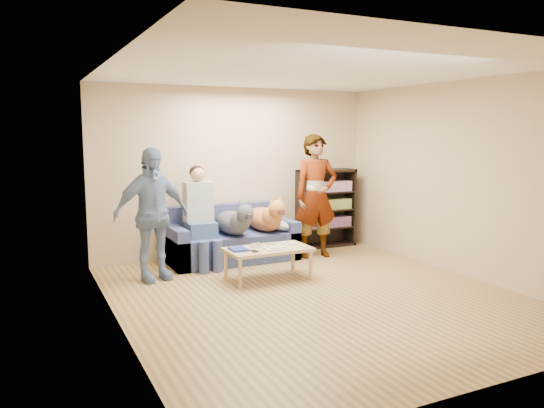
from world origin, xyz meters
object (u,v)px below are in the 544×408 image
person_standing_right (316,196)px  notebook_blue (238,249)px  person_standing_left (152,214)px  coffee_table (268,251)px  camera_silver (256,245)px  bookshelf (326,206)px  sofa (231,242)px  dog_gray (235,221)px  person_seated (200,213)px  dog_tan (266,218)px

person_standing_right → notebook_blue: person_standing_right is taller
person_standing_left → person_standing_right: bearing=-7.4°
person_standing_left → coffee_table: person_standing_left is taller
person_standing_right → camera_silver: (-1.33, -0.72, -0.50)m
notebook_blue → bookshelf: bearing=32.6°
person_standing_right → camera_silver: bearing=-145.0°
bookshelf → sofa: bearing=-172.6°
person_standing_left → dog_gray: (1.28, 0.34, -0.24)m
sofa → dog_gray: bearing=-96.8°
person_seated → dog_tan: 1.03m
notebook_blue → bookshelf: bookshelf is taller
notebook_blue → dog_gray: bearing=70.8°
sofa → person_seated: bearing=-166.2°
camera_silver → sofa: size_ratio=0.06×
person_standing_right → sofa: person_standing_right is taller
dog_tan → coffee_table: dog_tan is taller
person_seated → coffee_table: bearing=-61.9°
person_standing_right → bookshelf: bearing=53.7°
sofa → person_seated: person_seated is taller
person_seated → bookshelf: person_seated is taller
dog_tan → person_standing_right: bearing=-14.5°
person_seated → dog_gray: (0.49, -0.09, -0.15)m
sofa → bookshelf: bearing=7.4°
camera_silver → dog_gray: bearing=87.2°
bookshelf → dog_tan: bearing=-163.2°
notebook_blue → dog_gray: 1.00m
sofa → bookshelf: 1.86m
coffee_table → sofa: bearing=92.5°
person_standing_right → coffee_table: (-1.21, -0.84, -0.57)m
person_standing_left → dog_gray: 1.35m
person_seated → coffee_table: person_seated is taller
sofa → person_seated: size_ratio=1.29×
person_seated → notebook_blue: bearing=-80.7°
sofa → coffee_table: size_ratio=1.73×
dog_tan → person_standing_left: bearing=-167.7°
notebook_blue → camera_silver: bearing=14.0°
person_seated → dog_tan: (1.02, -0.03, -0.14)m
notebook_blue → camera_silver: size_ratio=2.36×
person_standing_right → coffee_table: size_ratio=1.71×
person_standing_left → dog_gray: size_ratio=1.40×
sofa → dog_tan: 0.64m
person_standing_right → bookshelf: person_standing_right is taller
notebook_blue → coffee_table: size_ratio=0.24×
bookshelf → person_standing_right: bearing=-132.8°
person_standing_right → person_seated: bearing=179.4°
sofa → dog_tan: size_ratio=1.63×
person_standing_right → sofa: bearing=171.0°
camera_silver → dog_tan: 1.10m
sofa → person_seated: 0.72m
person_standing_right → sofa: 1.47m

